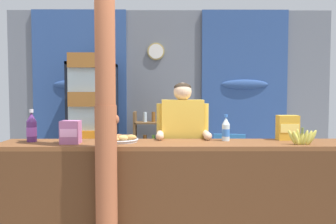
# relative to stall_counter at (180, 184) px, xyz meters

# --- Properties ---
(ground_plane) EXTENTS (7.37, 7.37, 0.00)m
(ground_plane) POSITION_rel_stall_counter_xyz_m (-0.07, 0.78, -0.58)
(ground_plane) COLOR gray
(back_wall_curtained) EXTENTS (5.18, 0.22, 2.73)m
(back_wall_curtained) POSITION_rel_stall_counter_xyz_m (-0.09, 2.53, 0.82)
(back_wall_curtained) COLOR slate
(back_wall_curtained) RESTS_ON ground
(stall_counter) EXTENTS (3.38, 0.52, 0.95)m
(stall_counter) POSITION_rel_stall_counter_xyz_m (0.00, 0.00, 0.00)
(stall_counter) COLOR brown
(stall_counter) RESTS_ON ground
(timber_post) EXTENTS (0.20, 0.18, 2.62)m
(timber_post) POSITION_rel_stall_counter_xyz_m (-0.63, -0.23, 0.67)
(timber_post) COLOR #995133
(timber_post) RESTS_ON ground
(drink_fridge) EXTENTS (0.64, 0.75, 1.96)m
(drink_fridge) POSITION_rel_stall_counter_xyz_m (-1.20, 1.96, 0.49)
(drink_fridge) COLOR black
(drink_fridge) RESTS_ON ground
(bottle_shelf_rack) EXTENTS (0.48, 0.28, 1.12)m
(bottle_shelf_rack) POSITION_rel_stall_counter_xyz_m (-0.39, 2.17, 0.01)
(bottle_shelf_rack) COLOR brown
(bottle_shelf_rack) RESTS_ON ground
(plastic_lawn_chair) EXTENTS (0.51, 0.51, 0.86)m
(plastic_lawn_chair) POSITION_rel_stall_counter_xyz_m (0.75, 1.62, -0.09)
(plastic_lawn_chair) COLOR #3884D6
(plastic_lawn_chair) RESTS_ON ground
(shopkeeper) EXTENTS (0.55, 0.42, 1.52)m
(shopkeeper) POSITION_rel_stall_counter_xyz_m (0.05, 0.52, 0.38)
(shopkeeper) COLOR #28282D
(shopkeeper) RESTS_ON ground
(soda_bottle_grape_soda) EXTENTS (0.09, 0.09, 0.31)m
(soda_bottle_grape_soda) POSITION_rel_stall_counter_xyz_m (-1.41, 0.17, 0.50)
(soda_bottle_grape_soda) COLOR #56286B
(soda_bottle_grape_soda) RESTS_ON stall_counter
(soda_bottle_water) EXTENTS (0.08, 0.08, 0.26)m
(soda_bottle_water) POSITION_rel_stall_counter_xyz_m (0.45, 0.22, 0.47)
(soda_bottle_water) COLOR silver
(soda_bottle_water) RESTS_ON stall_counter
(snack_box_wafer) EXTENTS (0.17, 0.16, 0.21)m
(snack_box_wafer) POSITION_rel_stall_counter_xyz_m (-1.01, 0.05, 0.47)
(snack_box_wafer) COLOR #B76699
(snack_box_wafer) RESTS_ON stall_counter
(snack_box_choco_powder) EXTENTS (0.20, 0.13, 0.24)m
(snack_box_choco_powder) POSITION_rel_stall_counter_xyz_m (1.07, 0.28, 0.49)
(snack_box_choco_powder) COLOR gold
(snack_box_choco_powder) RESTS_ON stall_counter
(pastry_tray) EXTENTS (0.36, 0.36, 0.07)m
(pastry_tray) POSITION_rel_stall_counter_xyz_m (-0.57, 0.16, 0.39)
(pastry_tray) COLOR #BCBCC1
(pastry_tray) RESTS_ON stall_counter
(banana_bunch) EXTENTS (0.27, 0.06, 0.16)m
(banana_bunch) POSITION_rel_stall_counter_xyz_m (1.09, -0.04, 0.43)
(banana_bunch) COLOR #CCC14C
(banana_bunch) RESTS_ON stall_counter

